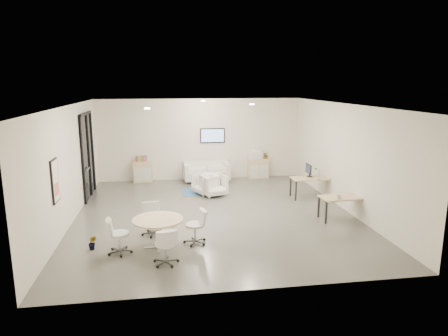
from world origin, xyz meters
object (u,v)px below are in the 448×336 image
sideboard_right (258,168)px  armchair_left (205,183)px  desk_rear (311,180)px  round_table (158,222)px  loveseat (206,172)px  desk_front (343,199)px  sideboard_left (143,172)px  armchair_right (214,184)px

sideboard_right → armchair_left: sideboard_right is taller
desk_rear → round_table: round_table is taller
loveseat → round_table: 6.58m
desk_rear → round_table: size_ratio=1.12×
desk_front → loveseat: bearing=118.7°
sideboard_left → round_table: sideboard_left is taller
desk_rear → round_table: bearing=-144.5°
desk_front → round_table: 5.29m
armchair_left → desk_front: bearing=19.7°
sideboard_left → armchair_right: (2.50, -2.33, -0.01)m
armchair_right → loveseat: bearing=74.7°
loveseat → sideboard_left: bearing=172.4°
sideboard_left → desk_rear: 6.47m
armchair_left → desk_rear: bearing=45.8°
armchair_left → desk_front: (3.57, -3.23, 0.23)m
armchair_right → desk_rear: 3.29m
sideboard_left → desk_rear: sideboard_left is taller
loveseat → desk_front: 6.06m
sideboard_left → loveseat: bearing=-5.3°
armchair_right → desk_front: 4.43m
armchair_right → desk_front: bearing=-58.1°
loveseat → desk_front: bearing=-58.9°
sideboard_right → loveseat: bearing=-174.1°
sideboard_right → loveseat: sideboard_right is taller
desk_front → round_table: bearing=-170.8°
sideboard_left → loveseat: sideboard_left is taller
desk_front → round_table: (-5.14, -1.27, 0.04)m
armchair_left → loveseat: bearing=144.5°
desk_rear → desk_front: desk_rear is taller
sideboard_left → desk_front: sideboard_left is taller
desk_rear → sideboard_right: bearing=110.4°
armchair_left → desk_rear: size_ratio=0.56×
desk_front → desk_rear: bearing=87.9°
desk_rear → armchair_right: bearing=167.9°
armchair_left → armchair_right: bearing=16.8°
sideboard_left → desk_rear: size_ratio=0.62×
desk_rear → loveseat: bearing=139.6°
armchair_right → round_table: size_ratio=0.67×
sideboard_right → armchair_right: 3.14m
desk_rear → desk_front: (0.10, -2.23, -0.02)m
loveseat → armchair_right: size_ratio=2.26×
loveseat → desk_rear: size_ratio=1.35×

